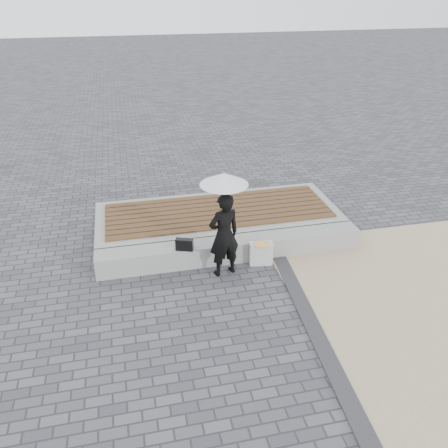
{
  "coord_description": "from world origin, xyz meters",
  "views": [
    {
      "loc": [
        -1.79,
        -5.63,
        4.74
      ],
      "look_at": [
        -0.25,
        1.15,
        1.0
      ],
      "focal_mm": 37.12,
      "sensor_mm": 36.0,
      "label": 1
    }
  ],
  "objects_px": {
    "woman": "(224,235)",
    "canvas_tote": "(261,253)",
    "seating_ledge": "(232,249)",
    "parasol": "(224,179)",
    "handbag": "(184,245)"
  },
  "relations": [
    {
      "from": "parasol",
      "to": "seating_ledge",
      "type": "bearing_deg",
      "value": 61.03
    },
    {
      "from": "handbag",
      "to": "canvas_tote",
      "type": "relative_size",
      "value": 0.7
    },
    {
      "from": "handbag",
      "to": "canvas_tote",
      "type": "bearing_deg",
      "value": 13.77
    },
    {
      "from": "handbag",
      "to": "canvas_tote",
      "type": "xyz_separation_m",
      "value": [
        1.39,
        -0.15,
        -0.29
      ]
    },
    {
      "from": "seating_ledge",
      "to": "canvas_tote",
      "type": "distance_m",
      "value": 0.57
    },
    {
      "from": "canvas_tote",
      "to": "seating_ledge",
      "type": "bearing_deg",
      "value": 154.43
    },
    {
      "from": "woman",
      "to": "canvas_tote",
      "type": "distance_m",
      "value": 0.93
    },
    {
      "from": "seating_ledge",
      "to": "woman",
      "type": "bearing_deg",
      "value": -118.97
    },
    {
      "from": "woman",
      "to": "canvas_tote",
      "type": "bearing_deg",
      "value": 176.43
    },
    {
      "from": "woman",
      "to": "handbag",
      "type": "bearing_deg",
      "value": -38.26
    },
    {
      "from": "parasol",
      "to": "canvas_tote",
      "type": "relative_size",
      "value": 2.32
    },
    {
      "from": "parasol",
      "to": "canvas_tote",
      "type": "distance_m",
      "value": 1.77
    },
    {
      "from": "seating_ledge",
      "to": "canvas_tote",
      "type": "xyz_separation_m",
      "value": [
        0.48,
        -0.31,
        0.02
      ]
    },
    {
      "from": "parasol",
      "to": "woman",
      "type": "bearing_deg",
      "value": 0.0
    },
    {
      "from": "parasol",
      "to": "canvas_tote",
      "type": "bearing_deg",
      "value": 10.98
    }
  ]
}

